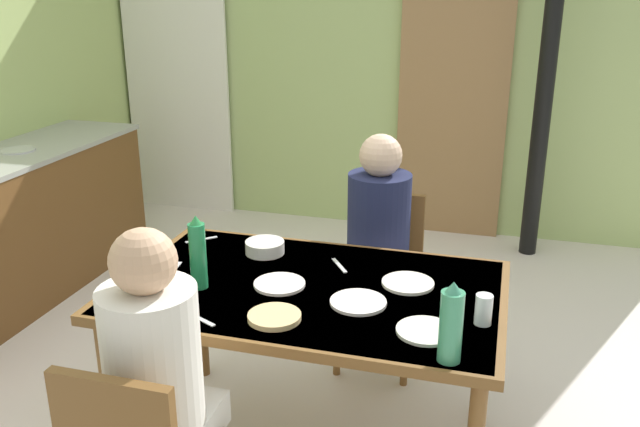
{
  "coord_description": "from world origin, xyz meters",
  "views": [
    {
      "loc": [
        1.0,
        -2.47,
        1.9
      ],
      "look_at": [
        0.31,
        -0.04,
        1.01
      ],
      "focal_mm": 37.81,
      "sensor_mm": 36.0,
      "label": 1
    }
  ],
  "objects_px": {
    "dining_table": "(310,302)",
    "serving_bowl_center": "(265,247)",
    "person_far_diner": "(378,225)",
    "water_bottle_green_near": "(198,254)",
    "person_near_diner": "(155,361)",
    "chair_far_diner": "(382,269)",
    "water_bottle_green_far": "(451,324)"
  },
  "relations": [
    {
      "from": "person_near_diner",
      "to": "water_bottle_green_near",
      "type": "distance_m",
      "value": 0.58
    },
    {
      "from": "water_bottle_green_far",
      "to": "person_near_diner",
      "type": "bearing_deg",
      "value": -161.57
    },
    {
      "from": "dining_table",
      "to": "serving_bowl_center",
      "type": "bearing_deg",
      "value": 136.72
    },
    {
      "from": "person_near_diner",
      "to": "person_far_diner",
      "type": "relative_size",
      "value": 1.0
    },
    {
      "from": "water_bottle_green_near",
      "to": "person_far_diner",
      "type": "bearing_deg",
      "value": 56.0
    },
    {
      "from": "chair_far_diner",
      "to": "person_near_diner",
      "type": "xyz_separation_m",
      "value": [
        -0.43,
        -1.5,
        0.28
      ]
    },
    {
      "from": "dining_table",
      "to": "serving_bowl_center",
      "type": "relative_size",
      "value": 8.81
    },
    {
      "from": "person_far_diner",
      "to": "serving_bowl_center",
      "type": "distance_m",
      "value": 0.59
    },
    {
      "from": "water_bottle_green_near",
      "to": "chair_far_diner",
      "type": "bearing_deg",
      "value": 60.02
    },
    {
      "from": "water_bottle_green_far",
      "to": "serving_bowl_center",
      "type": "height_order",
      "value": "water_bottle_green_far"
    },
    {
      "from": "water_bottle_green_near",
      "to": "serving_bowl_center",
      "type": "bearing_deg",
      "value": 72.22
    },
    {
      "from": "person_near_diner",
      "to": "water_bottle_green_far",
      "type": "height_order",
      "value": "person_near_diner"
    },
    {
      "from": "water_bottle_green_far",
      "to": "water_bottle_green_near",
      "type": "bearing_deg",
      "value": 164.62
    },
    {
      "from": "water_bottle_green_near",
      "to": "serving_bowl_center",
      "type": "relative_size",
      "value": 1.74
    },
    {
      "from": "person_near_diner",
      "to": "water_bottle_green_near",
      "type": "xyz_separation_m",
      "value": [
        -0.12,
        0.56,
        0.12
      ]
    },
    {
      "from": "dining_table",
      "to": "serving_bowl_center",
      "type": "xyz_separation_m",
      "value": [
        -0.28,
        0.27,
        0.1
      ]
    },
    {
      "from": "person_far_diner",
      "to": "water_bottle_green_near",
      "type": "distance_m",
      "value": 0.98
    },
    {
      "from": "serving_bowl_center",
      "to": "water_bottle_green_near",
      "type": "bearing_deg",
      "value": -107.78
    },
    {
      "from": "water_bottle_green_near",
      "to": "dining_table",
      "type": "bearing_deg",
      "value": 16.79
    },
    {
      "from": "dining_table",
      "to": "person_far_diner",
      "type": "distance_m",
      "value": 0.7
    },
    {
      "from": "dining_table",
      "to": "person_near_diner",
      "type": "height_order",
      "value": "person_near_diner"
    },
    {
      "from": "water_bottle_green_near",
      "to": "water_bottle_green_far",
      "type": "bearing_deg",
      "value": -15.38
    },
    {
      "from": "person_near_diner",
      "to": "water_bottle_green_far",
      "type": "bearing_deg",
      "value": 18.43
    },
    {
      "from": "water_bottle_green_near",
      "to": "water_bottle_green_far",
      "type": "xyz_separation_m",
      "value": [
        0.98,
        -0.27,
        -0.01
      ]
    },
    {
      "from": "person_near_diner",
      "to": "water_bottle_green_far",
      "type": "relative_size",
      "value": 2.83
    },
    {
      "from": "water_bottle_green_far",
      "to": "serving_bowl_center",
      "type": "relative_size",
      "value": 1.6
    },
    {
      "from": "water_bottle_green_far",
      "to": "chair_far_diner",
      "type": "bearing_deg",
      "value": 109.95
    },
    {
      "from": "person_near_diner",
      "to": "water_bottle_green_near",
      "type": "bearing_deg",
      "value": 101.81
    },
    {
      "from": "person_near_diner",
      "to": "serving_bowl_center",
      "type": "xyz_separation_m",
      "value": [
        0.01,
        0.95,
        0.0
      ]
    },
    {
      "from": "dining_table",
      "to": "person_near_diner",
      "type": "xyz_separation_m",
      "value": [
        -0.29,
        -0.68,
        0.09
      ]
    },
    {
      "from": "dining_table",
      "to": "water_bottle_green_near",
      "type": "distance_m",
      "value": 0.47
    },
    {
      "from": "water_bottle_green_near",
      "to": "serving_bowl_center",
      "type": "xyz_separation_m",
      "value": [
        0.12,
        0.39,
        -0.11
      ]
    }
  ]
}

